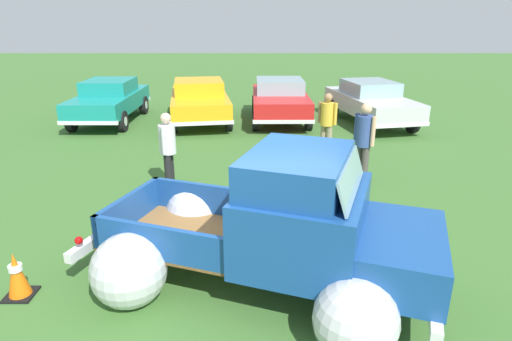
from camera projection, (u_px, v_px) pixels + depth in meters
The scene contains 10 objects.
ground_plane at pixel (256, 281), 5.91m from camera, with size 80.00×80.00×0.00m, color #3D6B2D.
vintage_pickup_truck at pixel (284, 237), 5.54m from camera, with size 5.00×3.84×1.96m.
show_car_0 at pixel (111, 99), 14.70m from camera, with size 1.85×4.20×1.43m.
show_car_1 at pixel (201, 100), 14.64m from camera, with size 2.54×4.45×1.43m.
show_car_2 at pixel (281, 98), 14.83m from camera, with size 1.95×4.22×1.43m.
show_car_3 at pixel (372, 101), 14.39m from camera, with size 2.59×4.50×1.43m.
spectator_0 at pixel (169, 147), 8.77m from camera, with size 0.37×0.54×1.64m.
spectator_1 at pixel (365, 139), 9.00m from camera, with size 0.48×0.48×1.78m.
spectator_2 at pixel (328, 120), 11.08m from camera, with size 0.49×0.47×1.62m.
lane_cone_0 at pixel (18, 275), 5.50m from camera, with size 0.36×0.36×0.63m.
Camera 1 is at (0.02, -5.05, 3.43)m, focal length 30.04 mm.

